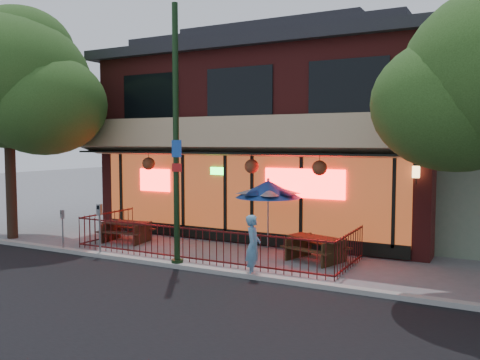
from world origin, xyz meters
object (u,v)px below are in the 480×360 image
object	(u,v)px
picnic_table_left	(127,229)
parking_meter_near	(100,221)
street_tree_left	(10,75)
pedestrian	(253,246)
patio_umbrella	(268,189)
street_light	(176,150)
picnic_table_right	(316,245)
parking_meter_far	(62,223)

from	to	relation	value
picnic_table_left	parking_meter_near	distance (m)	2.24
street_tree_left	pedestrian	size ratio (longest dim) A/B	5.15
patio_umbrella	pedestrian	distance (m)	3.11
street_light	parking_meter_near	xyz separation A→B (m)	(-2.76, 0.00, -2.10)
street_tree_left	picnic_table_right	bearing A→B (deg)	8.55
street_tree_left	picnic_table_left	distance (m)	6.68
picnic_table_left	picnic_table_right	distance (m)	6.59
street_light	patio_umbrella	xyz separation A→B (m)	(1.41, 2.80, -1.20)
street_tree_left	patio_umbrella	bearing A→B (deg)	12.79
street_light	picnic_table_right	world-z (taller)	street_light
parking_meter_near	picnic_table_right	bearing A→B (deg)	22.04
street_tree_left	pedestrian	distance (m)	10.91
picnic_table_right	parking_meter_near	xyz separation A→B (m)	(-5.87, -2.37, 0.59)
street_tree_left	parking_meter_far	bearing A→B (deg)	-14.89
parking_meter_far	patio_umbrella	bearing A→B (deg)	27.16
picnic_table_right	parking_meter_near	size ratio (longest dim) A/B	1.23
picnic_table_right	parking_meter_near	bearing A→B (deg)	-157.96
patio_umbrella	pedestrian	size ratio (longest dim) A/B	1.46
street_tree_left	pedestrian	bearing A→B (deg)	-4.33
street_light	street_tree_left	distance (m)	7.91
picnic_table_left	parking_meter_near	world-z (taller)	parking_meter_near
street_light	picnic_table_left	xyz separation A→B (m)	(-3.48, 2.03, -2.70)
pedestrian	street_light	bearing A→B (deg)	71.23
street_tree_left	picnic_table_left	size ratio (longest dim) A/B	4.58
street_light	street_tree_left	size ratio (longest dim) A/B	0.87
picnic_table_left	pedestrian	world-z (taller)	pedestrian
street_tree_left	patio_umbrella	xyz separation A→B (m)	(8.87, 2.01, -3.72)
patio_umbrella	parking_meter_far	size ratio (longest dim) A/B	1.76
picnic_table_left	patio_umbrella	size ratio (longest dim) A/B	0.77
picnic_table_right	pedestrian	bearing A→B (deg)	-109.78
street_tree_left	parking_meter_near	distance (m)	6.64
parking_meter_far	parking_meter_near	bearing A→B (deg)	3.18
pedestrian	parking_meter_far	xyz separation A→B (m)	(-6.47, -0.13, 0.09)
parking_meter_far	picnic_table_left	bearing A→B (deg)	71.18
street_light	patio_umbrella	distance (m)	3.36
street_tree_left	picnic_table_left	bearing A→B (deg)	17.36
pedestrian	parking_meter_near	distance (m)	5.04
patio_umbrella	pedestrian	world-z (taller)	patio_umbrella
street_tree_left	parking_meter_far	size ratio (longest dim) A/B	6.22
picnic_table_left	picnic_table_right	size ratio (longest dim) A/B	0.92
pedestrian	street_tree_left	bearing A→B (deg)	65.57
street_tree_left	patio_umbrella	world-z (taller)	street_tree_left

